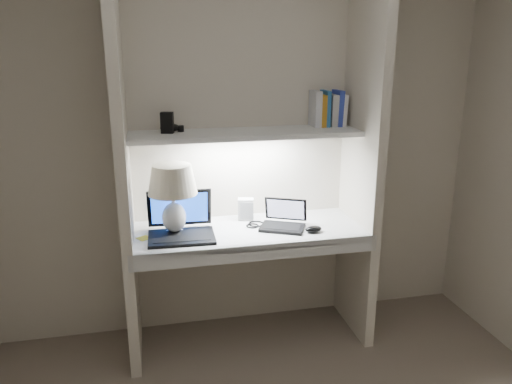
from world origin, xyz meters
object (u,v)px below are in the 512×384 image
object	(u,v)px
laptop_main	(181,226)
book_row	(328,109)
laptop_netbook	(284,221)
speaker	(246,209)
table_lamp	(173,188)

from	to	relation	value
laptop_main	book_row	distance (m)	1.19
laptop_netbook	book_row	xyz separation A→B (m)	(0.34, 0.21, 0.66)
laptop_main	laptop_netbook	distance (m)	0.64
laptop_main	speaker	world-z (taller)	laptop_main
table_lamp	laptop_netbook	world-z (taller)	table_lamp
table_lamp	speaker	size ratio (longest dim) A/B	3.03
table_lamp	book_row	world-z (taller)	book_row
laptop_main	laptop_netbook	size ratio (longest dim) A/B	1.17
table_lamp	laptop_main	distance (m)	0.24
speaker	book_row	xyz separation A→B (m)	(0.55, 0.02, 0.63)
speaker	laptop_netbook	bearing A→B (deg)	-30.16
laptop_netbook	table_lamp	bearing A→B (deg)	-155.82
table_lamp	book_row	size ratio (longest dim) A/B	1.88
table_lamp	laptop_main	xyz separation A→B (m)	(0.04, -0.02, -0.23)
laptop_main	book_row	world-z (taller)	book_row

